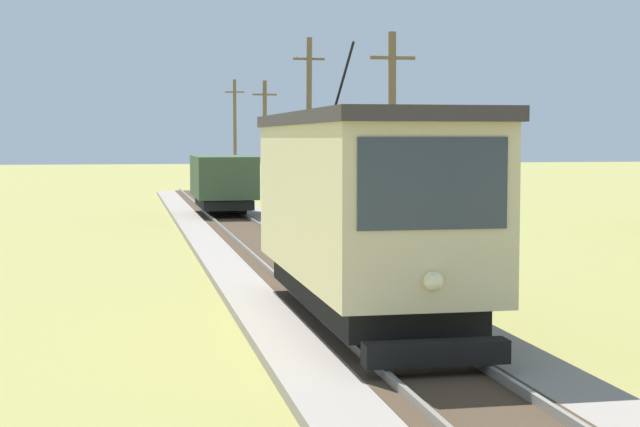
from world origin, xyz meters
name	(u,v)px	position (x,y,z in m)	size (l,w,h in m)	color
red_tram	(364,206)	(0.00, 15.31, 2.19)	(2.60, 8.54, 4.79)	beige
freight_car	(223,182)	(0.00, 40.21, 1.56)	(2.40, 5.20, 2.31)	#384C33
utility_pole_mid	(392,137)	(3.99, 28.10, 3.39)	(1.40, 0.38, 6.59)	brown
utility_pole_far	(309,124)	(3.99, 42.09, 3.98)	(1.40, 0.51, 7.77)	brown
utility_pole_distant	(265,137)	(3.99, 56.11, 3.43)	(1.40, 0.30, 6.67)	brown
utility_pole_horizon	(235,131)	(3.99, 71.87, 3.91)	(1.40, 0.42, 7.63)	brown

